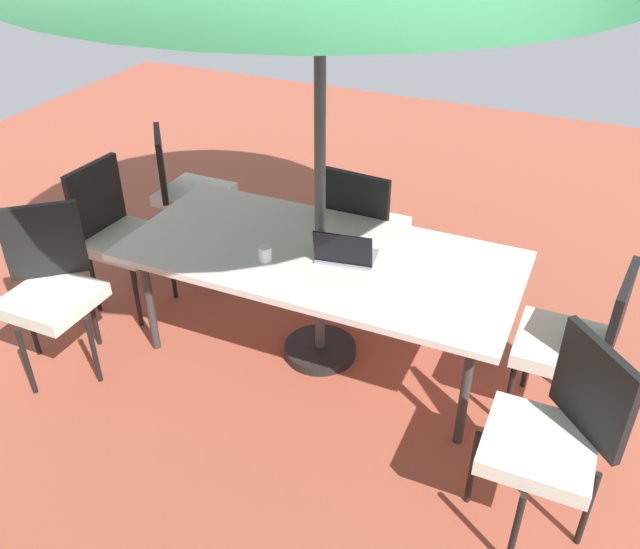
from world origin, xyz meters
The scene contains 10 objects.
ground_plane centered at (0.00, 0.00, -0.01)m, with size 10.00×10.00×0.02m, color #9E4C38.
dining_table centered at (0.00, 0.00, 0.68)m, with size 2.21×1.02×0.72m.
chair_south centered at (-0.01, -0.69, 0.55)m, with size 0.47×0.48×0.98m.
chair_northeast centered at (1.37, 0.68, 0.55)m, with size 0.58×0.59×0.98m.
chair_east centered at (1.42, 0.02, 0.55)m, with size 0.47×0.46×0.98m.
chair_southeast centered at (1.39, -0.70, 0.55)m, with size 0.58×0.58×0.98m.
chair_west centered at (-1.41, -0.01, 0.55)m, with size 0.48×0.47×0.98m.
chair_northwest centered at (-1.40, 0.69, 0.55)m, with size 0.59×0.59×0.98m.
laptop centered at (-0.16, 0.03, 0.77)m, with size 0.35×0.29×0.21m.
cup centered at (0.24, 0.20, 0.77)m, with size 0.07×0.07×0.09m, color white.
Camera 1 is at (-1.32, 2.95, 2.66)m, focal length 37.77 mm.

